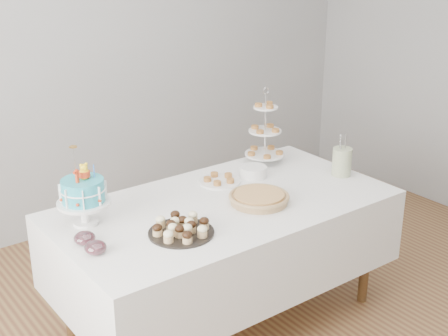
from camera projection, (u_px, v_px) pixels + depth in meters
walls at (260, 116)px, 3.08m from camera, size 5.04×4.04×2.70m
table at (224, 238)px, 3.60m from camera, size 1.92×1.02×0.77m
birthday_cake at (84, 204)px, 3.22m from camera, size 0.28×0.28×0.43m
cupcake_tray at (181, 227)px, 3.14m from camera, size 0.34×0.34×0.08m
pie at (259, 198)px, 3.50m from camera, size 0.34×0.34×0.05m
tiered_stand at (265, 131)px, 4.05m from camera, size 0.26×0.26×0.51m
plate_stack at (253, 172)px, 3.87m from camera, size 0.17×0.17×0.07m
pastry_plate at (220, 180)px, 3.79m from camera, size 0.25×0.25×0.04m
jam_bowl_a at (96, 248)px, 2.96m from camera, size 0.11×0.11×0.06m
jam_bowl_b at (85, 238)px, 3.05m from camera, size 0.11×0.11×0.06m
utensil_pitcher at (342, 161)px, 3.87m from camera, size 0.12×0.12×0.27m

